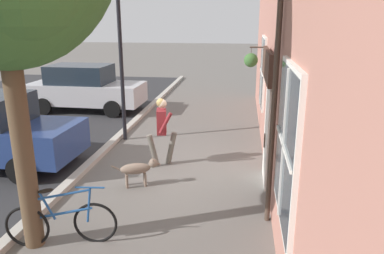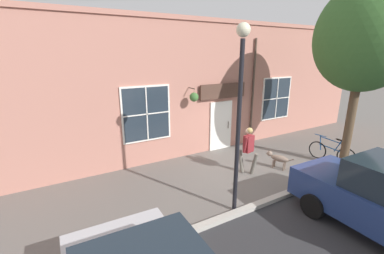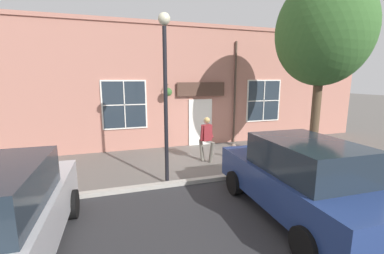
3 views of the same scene
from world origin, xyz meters
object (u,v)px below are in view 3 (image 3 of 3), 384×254
(dog_on_leash, at_px, (240,150))
(parked_car_mid_block, at_px, (300,178))
(pedestrian_walking, at_px, (207,135))
(street_tree_by_curb, at_px, (322,34))
(leaning_bicycle, at_px, (302,150))
(street_lamp, at_px, (165,76))

(dog_on_leash, relative_size, parked_car_mid_block, 0.23)
(pedestrian_walking, bearing_deg, street_tree_by_curb, 70.94)
(pedestrian_walking, bearing_deg, dog_on_leash, 78.24)
(leaning_bicycle, distance_m, parked_car_mid_block, 4.42)
(dog_on_leash, distance_m, street_tree_by_curb, 4.81)
(parked_car_mid_block, height_order, street_lamp, street_lamp)
(street_tree_by_curb, xyz_separation_m, street_lamp, (0.27, -5.40, -1.37))
(dog_on_leash, height_order, street_lamp, street_lamp)
(pedestrian_walking, xyz_separation_m, dog_on_leash, (0.26, 1.23, -0.60))
(leaning_bicycle, bearing_deg, street_tree_by_curb, 18.25)
(pedestrian_walking, distance_m, leaning_bicycle, 3.64)
(dog_on_leash, xyz_separation_m, leaning_bicycle, (0.61, 2.25, -0.01))
(street_tree_by_curb, distance_m, leaning_bicycle, 4.09)
(pedestrian_walking, relative_size, dog_on_leash, 1.65)
(street_tree_by_curb, bearing_deg, dog_on_leash, -112.61)
(street_lamp, bearing_deg, parked_car_mid_block, 41.93)
(pedestrian_walking, height_order, parked_car_mid_block, parked_car_mid_block)
(street_tree_by_curb, xyz_separation_m, leaning_bicycle, (-0.38, -0.12, -4.07))
(street_lamp, bearing_deg, leaning_bicycle, 97.03)
(leaning_bicycle, relative_size, parked_car_mid_block, 0.39)
(leaning_bicycle, bearing_deg, dog_on_leash, -105.21)
(pedestrian_walking, relative_size, leaning_bicycle, 0.97)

